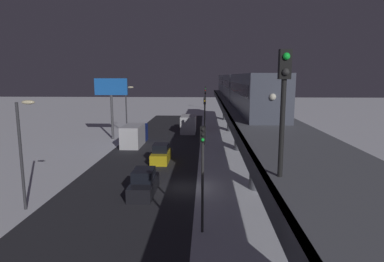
{
  "coord_description": "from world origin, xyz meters",
  "views": [
    {
      "loc": [
        -1.84,
        26.32,
        9.2
      ],
      "look_at": [
        -0.13,
        -14.08,
        2.47
      ],
      "focal_mm": 30.83,
      "sensor_mm": 36.0,
      "label": 1
    }
  ],
  "objects_px": {
    "subway_train": "(235,86)",
    "rail_signal": "(284,91)",
    "sedan_black_2": "(144,184)",
    "commercial_billboard": "(111,93)",
    "box_truck": "(189,124)",
    "traffic_light_mid": "(205,114)",
    "delivery_van": "(134,135)",
    "traffic_light_far": "(205,100)",
    "traffic_light_distant": "(205,94)",
    "traffic_light_near": "(203,164)",
    "sedan_yellow": "(161,155)"
  },
  "relations": [
    {
      "from": "sedan_black_2",
      "to": "traffic_light_mid",
      "type": "xyz_separation_m",
      "value": [
        -4.7,
        -19.17,
        3.4
      ]
    },
    {
      "from": "traffic_light_far",
      "to": "traffic_light_distant",
      "type": "xyz_separation_m",
      "value": [
        0.0,
        -25.53,
        0.0
      ]
    },
    {
      "from": "traffic_light_near",
      "to": "traffic_light_mid",
      "type": "xyz_separation_m",
      "value": [
        0.0,
        -25.53,
        0.0
      ]
    },
    {
      "from": "box_truck",
      "to": "delivery_van",
      "type": "relative_size",
      "value": 1.0
    },
    {
      "from": "delivery_van",
      "to": "rail_signal",
      "type": "bearing_deg",
      "value": 109.92
    },
    {
      "from": "delivery_van",
      "to": "commercial_billboard",
      "type": "height_order",
      "value": "commercial_billboard"
    },
    {
      "from": "traffic_light_distant",
      "to": "commercial_billboard",
      "type": "bearing_deg",
      "value": 73.98
    },
    {
      "from": "box_truck",
      "to": "subway_train",
      "type": "bearing_deg",
      "value": 142.89
    },
    {
      "from": "traffic_light_mid",
      "to": "traffic_light_far",
      "type": "xyz_separation_m",
      "value": [
        0.0,
        -25.53,
        0.0
      ]
    },
    {
      "from": "subway_train",
      "to": "traffic_light_far",
      "type": "xyz_separation_m",
      "value": [
        4.48,
        -20.3,
        -3.6
      ]
    },
    {
      "from": "sedan_black_2",
      "to": "delivery_van",
      "type": "bearing_deg",
      "value": 104.33
    },
    {
      "from": "sedan_black_2",
      "to": "commercial_billboard",
      "type": "distance_m",
      "value": 25.2
    },
    {
      "from": "traffic_light_near",
      "to": "sedan_black_2",
      "type": "bearing_deg",
      "value": -53.53
    },
    {
      "from": "sedan_black_2",
      "to": "box_truck",
      "type": "bearing_deg",
      "value": 86.16
    },
    {
      "from": "traffic_light_near",
      "to": "traffic_light_distant",
      "type": "xyz_separation_m",
      "value": [
        0.0,
        -76.59,
        0.0
      ]
    },
    {
      "from": "sedan_yellow",
      "to": "commercial_billboard",
      "type": "bearing_deg",
      "value": 124.67
    },
    {
      "from": "box_truck",
      "to": "traffic_light_mid",
      "type": "bearing_deg",
      "value": 104.21
    },
    {
      "from": "sedan_black_2",
      "to": "rail_signal",
      "type": "bearing_deg",
      "value": -63.39
    },
    {
      "from": "delivery_van",
      "to": "commercial_billboard",
      "type": "distance_m",
      "value": 7.94
    },
    {
      "from": "commercial_billboard",
      "to": "box_truck",
      "type": "bearing_deg",
      "value": -147.17
    },
    {
      "from": "subway_train",
      "to": "commercial_billboard",
      "type": "bearing_deg",
      "value": 5.09
    },
    {
      "from": "sedan_yellow",
      "to": "traffic_light_far",
      "type": "height_order",
      "value": "traffic_light_far"
    },
    {
      "from": "traffic_light_near",
      "to": "traffic_light_far",
      "type": "height_order",
      "value": "same"
    },
    {
      "from": "traffic_light_distant",
      "to": "commercial_billboard",
      "type": "relative_size",
      "value": 0.72
    },
    {
      "from": "subway_train",
      "to": "rail_signal",
      "type": "height_order",
      "value": "rail_signal"
    },
    {
      "from": "sedan_black_2",
      "to": "traffic_light_far",
      "type": "relative_size",
      "value": 0.73
    },
    {
      "from": "subway_train",
      "to": "sedan_black_2",
      "type": "distance_m",
      "value": 26.99
    },
    {
      "from": "commercial_billboard",
      "to": "traffic_light_mid",
      "type": "bearing_deg",
      "value": 165.13
    },
    {
      "from": "box_truck",
      "to": "commercial_billboard",
      "type": "relative_size",
      "value": 0.83
    },
    {
      "from": "sedan_black_2",
      "to": "delivery_van",
      "type": "distance_m",
      "value": 19.4
    },
    {
      "from": "traffic_light_distant",
      "to": "rail_signal",
      "type": "bearing_deg",
      "value": 91.73
    },
    {
      "from": "delivery_van",
      "to": "box_truck",
      "type": "bearing_deg",
      "value": -121.62
    },
    {
      "from": "traffic_light_distant",
      "to": "subway_train",
      "type": "bearing_deg",
      "value": 95.59
    },
    {
      "from": "traffic_light_distant",
      "to": "traffic_light_mid",
      "type": "bearing_deg",
      "value": 90.0
    },
    {
      "from": "rail_signal",
      "to": "traffic_light_mid",
      "type": "distance_m",
      "value": 34.07
    },
    {
      "from": "sedan_yellow",
      "to": "rail_signal",
      "type": "bearing_deg",
      "value": -73.41
    },
    {
      "from": "subway_train",
      "to": "box_truck",
      "type": "height_order",
      "value": "subway_train"
    },
    {
      "from": "sedan_black_2",
      "to": "traffic_light_far",
      "type": "distance_m",
      "value": 45.07
    },
    {
      "from": "traffic_light_mid",
      "to": "delivery_van",
      "type": "bearing_deg",
      "value": 2.29
    },
    {
      "from": "traffic_light_near",
      "to": "subway_train",
      "type": "bearing_deg",
      "value": -98.29
    },
    {
      "from": "sedan_yellow",
      "to": "box_truck",
      "type": "bearing_deg",
      "value": 84.28
    },
    {
      "from": "rail_signal",
      "to": "sedan_yellow",
      "type": "height_order",
      "value": "rail_signal"
    },
    {
      "from": "traffic_light_far",
      "to": "subway_train",
      "type": "bearing_deg",
      "value": 102.45
    },
    {
      "from": "subway_train",
      "to": "traffic_light_far",
      "type": "height_order",
      "value": "subway_train"
    },
    {
      "from": "delivery_van",
      "to": "traffic_light_distant",
      "type": "height_order",
      "value": "traffic_light_distant"
    },
    {
      "from": "delivery_van",
      "to": "traffic_light_near",
      "type": "relative_size",
      "value": 1.16
    },
    {
      "from": "rail_signal",
      "to": "box_truck",
      "type": "height_order",
      "value": "rail_signal"
    },
    {
      "from": "box_truck",
      "to": "traffic_light_distant",
      "type": "bearing_deg",
      "value": -93.82
    },
    {
      "from": "traffic_light_near",
      "to": "traffic_light_far",
      "type": "distance_m",
      "value": 51.06
    },
    {
      "from": "subway_train",
      "to": "sedan_black_2",
      "type": "bearing_deg",
      "value": 69.38
    }
  ]
}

